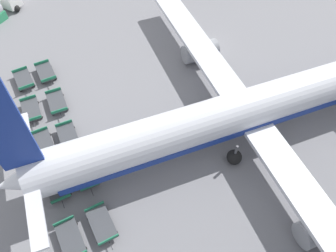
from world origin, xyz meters
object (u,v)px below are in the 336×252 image
baggage_dolly_row_near_col_b (31,110)px  baggage_dolly_row_mid_a_col_d (85,174)px  baggage_dolly_row_near_col_e (70,239)px  baggage_dolly_row_mid_a_col_b (57,102)px  baggage_dolly_row_mid_a_col_a (46,72)px  baggage_dolly_row_mid_a_col_c (68,137)px  airplane (259,106)px  baggage_dolly_row_near_col_a (24,80)px  baggage_dolly_row_near_col_d (57,185)px  baggage_dolly_row_mid_a_col_e (102,224)px  baggage_dolly_row_near_col_c (43,144)px

baggage_dolly_row_near_col_b → baggage_dolly_row_mid_a_col_d: size_ratio=1.00×
baggage_dolly_row_near_col_e → baggage_dolly_row_mid_a_col_b: same height
baggage_dolly_row_mid_a_col_a → baggage_dolly_row_mid_a_col_c: 9.71m
baggage_dolly_row_mid_a_col_a → baggage_dolly_row_mid_a_col_d: size_ratio=1.01×
airplane → baggage_dolly_row_near_col_a: airplane is taller
baggage_dolly_row_near_col_d → baggage_dolly_row_mid_a_col_d: 2.50m
baggage_dolly_row_mid_a_col_a → baggage_dolly_row_mid_a_col_b: (4.93, 0.02, 0.00)m
baggage_dolly_row_near_col_d → baggage_dolly_row_mid_a_col_a: same height
baggage_dolly_row_near_col_e → airplane: bearing=99.5°
baggage_dolly_row_mid_a_col_c → baggage_dolly_row_mid_a_col_b: bearing=178.6°
airplane → baggage_dolly_row_near_col_d: size_ratio=12.13×
baggage_dolly_row_mid_a_col_b → baggage_dolly_row_mid_a_col_e: same height
baggage_dolly_row_near_col_a → baggage_dolly_row_near_col_d: 14.22m
baggage_dolly_row_mid_a_col_d → airplane: bearing=83.6°
baggage_dolly_row_near_col_a → baggage_dolly_row_mid_a_col_d: bearing=10.4°
airplane → baggage_dolly_row_mid_a_col_e: size_ratio=12.06×
airplane → baggage_dolly_row_mid_a_col_d: 16.63m
baggage_dolly_row_near_col_c → baggage_dolly_row_mid_a_col_b: same height
baggage_dolly_row_mid_a_col_a → baggage_dolly_row_near_col_e: bearing=-7.4°
baggage_dolly_row_near_col_b → baggage_dolly_row_near_col_c: (4.69, 0.20, 0.00)m
baggage_dolly_row_near_col_e → baggage_dolly_row_mid_a_col_b: bearing=170.0°
airplane → baggage_dolly_row_near_col_a: (-16.01, -18.90, -2.66)m
baggage_dolly_row_near_col_a → baggage_dolly_row_near_col_d: bearing=0.4°
baggage_dolly_row_near_col_e → baggage_dolly_row_near_col_d: bearing=177.9°
baggage_dolly_row_mid_a_col_b → airplane: bearing=55.8°
baggage_dolly_row_mid_a_col_d → baggage_dolly_row_mid_a_col_a: bearing=-179.3°
baggage_dolly_row_near_col_e → baggage_dolly_row_near_col_b: bearing=-179.7°
baggage_dolly_row_mid_a_col_a → baggage_dolly_row_mid_a_col_b: bearing=0.2°
airplane → baggage_dolly_row_near_col_d: airplane is taller
baggage_dolly_row_near_col_d → baggage_dolly_row_near_col_c: bearing=-179.4°
baggage_dolly_row_near_col_b → baggage_dolly_row_mid_a_col_b: (0.08, 2.60, 0.00)m
baggage_dolly_row_near_col_c → baggage_dolly_row_mid_a_col_d: bearing=28.3°
baggage_dolly_row_near_col_c → baggage_dolly_row_mid_a_col_e: 9.93m
baggage_dolly_row_near_col_a → baggage_dolly_row_near_col_e: (19.18, -0.09, 0.00)m
baggage_dolly_row_near_col_c → baggage_dolly_row_mid_a_col_a: 9.84m
airplane → baggage_dolly_row_mid_a_col_c: airplane is taller
baggage_dolly_row_near_col_c → baggage_dolly_row_mid_a_col_d: size_ratio=1.01×
baggage_dolly_row_near_col_d → baggage_dolly_row_mid_a_col_b: 9.69m
baggage_dolly_row_near_col_d → baggage_dolly_row_mid_a_col_e: same height
baggage_dolly_row_near_col_d → baggage_dolly_row_mid_a_col_e: bearing=25.8°
baggage_dolly_row_near_col_d → baggage_dolly_row_mid_a_col_c: size_ratio=1.00×
baggage_dolly_row_near_col_e → baggage_dolly_row_near_col_c: bearing=179.2°
baggage_dolly_row_near_col_c → airplane: bearing=70.8°
baggage_dolly_row_mid_a_col_b → baggage_dolly_row_near_col_b: bearing=-91.7°
baggage_dolly_row_near_col_a → baggage_dolly_row_near_col_d: (14.22, 0.09, 0.00)m
baggage_dolly_row_mid_a_col_d → baggage_dolly_row_near_col_e: bearing=-28.2°
baggage_dolly_row_mid_a_col_e → baggage_dolly_row_mid_a_col_b: bearing=-180.0°
baggage_dolly_row_near_col_c → baggage_dolly_row_mid_a_col_b: bearing=152.6°
baggage_dolly_row_near_col_a → baggage_dolly_row_mid_a_col_b: size_ratio=1.01×
airplane → baggage_dolly_row_near_col_b: (-11.27, -19.06, -2.66)m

